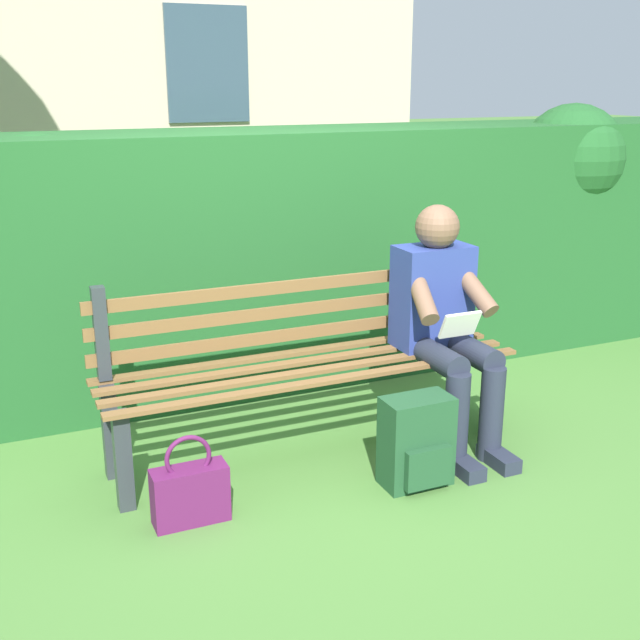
{
  "coord_description": "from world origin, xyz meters",
  "views": [
    {
      "loc": [
        1.41,
        3.29,
        1.79
      ],
      "look_at": [
        0.0,
        0.1,
        0.72
      ],
      "focal_mm": 44.28,
      "sensor_mm": 36.0,
      "label": 1
    }
  ],
  "objects": [
    {
      "name": "ground",
      "position": [
        0.0,
        0.0,
        0.0
      ],
      "size": [
        60.0,
        60.0,
        0.0
      ],
      "primitive_type": "plane",
      "color": "#477533"
    },
    {
      "name": "park_bench",
      "position": [
        0.0,
        -0.07,
        0.47
      ],
      "size": [
        2.05,
        0.48,
        0.91
      ],
      "color": "#2D3338",
      "rests_on": "ground"
    },
    {
      "name": "person_seated",
      "position": [
        -0.68,
        0.1,
        0.64
      ],
      "size": [
        0.44,
        0.73,
        1.2
      ],
      "color": "navy",
      "rests_on": "ground"
    },
    {
      "name": "hedge_backdrop",
      "position": [
        -0.52,
        -1.13,
        0.79
      ],
      "size": [
        6.27,
        0.87,
        1.64
      ],
      "color": "#1E5123",
      "rests_on": "ground"
    },
    {
      "name": "backpack",
      "position": [
        -0.32,
        0.47,
        0.21
      ],
      "size": [
        0.32,
        0.25,
        0.42
      ],
      "color": "#1E4728",
      "rests_on": "ground"
    },
    {
      "name": "handbag",
      "position": [
        0.72,
        0.38,
        0.14
      ],
      "size": [
        0.32,
        0.12,
        0.4
      ],
      "color": "#59194C",
      "rests_on": "ground"
    }
  ]
}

